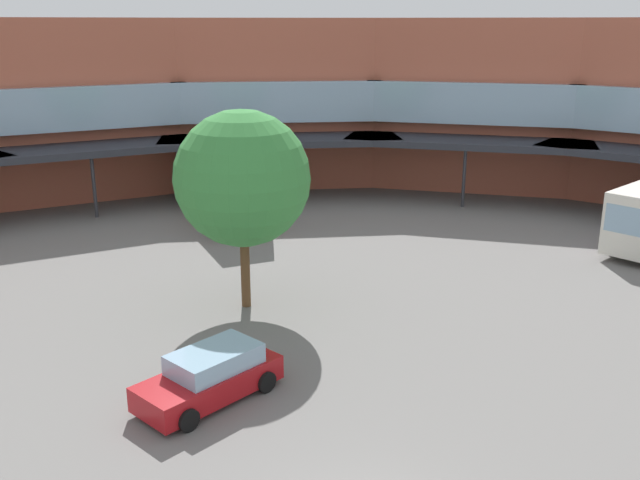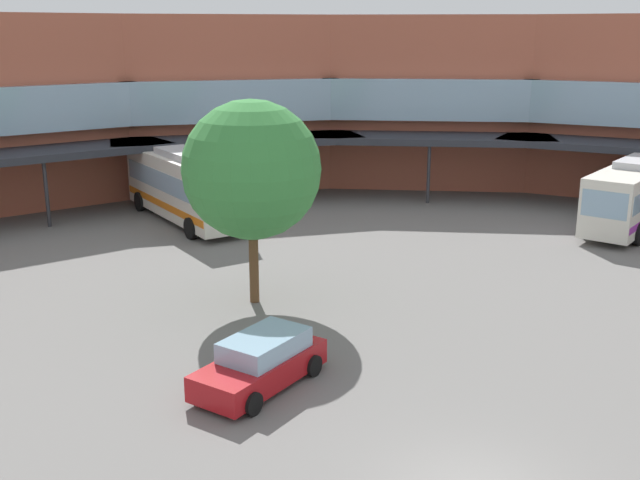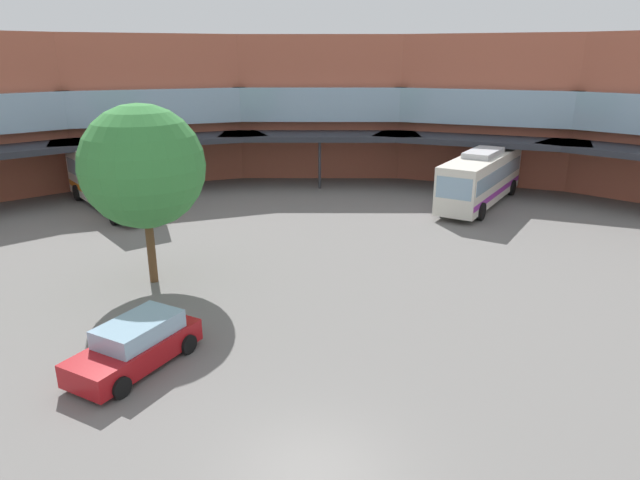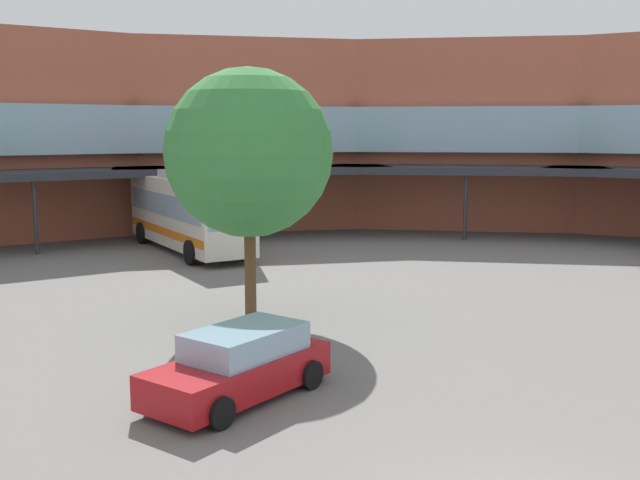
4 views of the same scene
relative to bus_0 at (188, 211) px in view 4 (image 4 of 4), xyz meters
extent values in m
cube|color=#AD5942|center=(15.39, 9.80, 3.52)|extent=(15.70, 8.62, 10.99)
cube|color=#8CADC6|center=(15.28, 9.21, 3.89)|extent=(14.28, 8.58, 2.56)
cube|color=#282B33|center=(14.47, 4.88, 1.69)|extent=(15.33, 6.65, 0.40)
cylinder|color=#2D2D33|center=(14.18, 3.31, -0.14)|extent=(0.20, 0.20, 3.66)
cube|color=#AD5942|center=(1.97, 9.80, 3.52)|extent=(15.70, 8.62, 10.99)
cube|color=#8CADC6|center=(2.08, 9.21, 3.89)|extent=(14.28, 8.58, 2.56)
cube|color=#282B33|center=(2.88, 4.88, 1.69)|extent=(15.33, 6.65, 0.40)
cylinder|color=#2D2D33|center=(3.18, 3.31, -0.14)|extent=(0.20, 0.20, 3.66)
cube|color=#AD5942|center=(-10.55, 4.96, 3.52)|extent=(15.79, 12.91, 10.99)
cube|color=#8CADC6|center=(-10.24, 4.45, 3.89)|extent=(14.65, 12.33, 2.56)
cube|color=#282B33|center=(-7.93, 0.70, 1.69)|extent=(14.73, 11.20, 0.40)
cylinder|color=#2D2D33|center=(-7.08, -0.66, -0.14)|extent=(0.20, 0.20, 3.66)
cube|color=silver|center=(-0.01, 0.01, -0.03)|extent=(7.23, 10.62, 3.19)
cube|color=#8CADC6|center=(-0.01, 0.01, 0.36)|extent=(6.97, 10.07, 1.02)
cube|color=orange|center=(-0.01, 0.01, -0.92)|extent=(7.15, 10.44, 0.38)
cube|color=#8CADC6|center=(2.48, -4.66, 0.36)|extent=(2.00, 1.14, 1.40)
cube|color=#B2B2B7|center=(-0.01, 0.01, 1.75)|extent=(3.35, 4.22, 0.36)
cylinder|color=black|center=(2.80, -2.61, -1.42)|extent=(0.78, 1.11, 1.10)
cylinder|color=black|center=(0.60, -3.78, -1.42)|extent=(0.78, 1.11, 1.10)
cylinder|color=black|center=(-0.61, 3.81, -1.42)|extent=(0.78, 1.11, 1.10)
cylinder|color=black|center=(-2.82, 2.64, -1.42)|extent=(0.78, 1.11, 1.10)
cube|color=#A51419|center=(3.92, -20.35, -1.42)|extent=(4.16, 4.56, 0.75)
cube|color=#8CADC6|center=(4.08, -20.16, -0.74)|extent=(2.89, 3.05, 0.60)
cylinder|color=black|center=(3.72, -22.05, -1.64)|extent=(0.58, 0.65, 0.66)
cylinder|color=black|center=(2.31, -20.92, -1.64)|extent=(0.58, 0.65, 0.66)
cylinder|color=black|center=(5.53, -19.78, -1.64)|extent=(0.58, 0.65, 0.66)
cylinder|color=black|center=(4.13, -18.65, -1.64)|extent=(0.58, 0.65, 0.66)
cylinder|color=brown|center=(3.77, -13.11, -0.11)|extent=(0.36, 0.36, 3.72)
sphere|color=#38843D|center=(3.77, -13.11, 3.16)|extent=(5.16, 5.16, 5.16)
camera|label=1|loc=(8.53, -38.63, 8.75)|focal=39.48mm
camera|label=2|loc=(3.99, -40.70, 8.13)|focal=42.59mm
camera|label=3|loc=(6.94, -36.90, 7.58)|focal=31.30mm
camera|label=4|loc=(5.23, -36.16, 3.84)|focal=42.19mm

